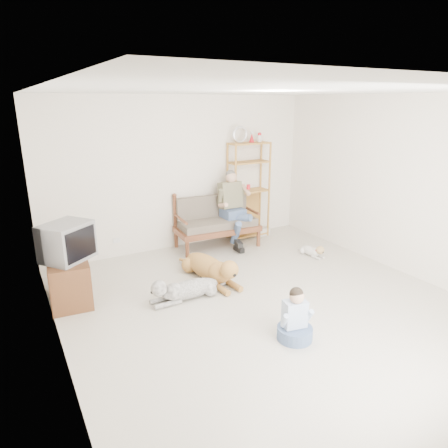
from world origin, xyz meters
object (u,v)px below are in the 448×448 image
loveseat (216,221)px  tv_stand (69,279)px  etagere (248,190)px  golden_retriever (212,268)px

loveseat → tv_stand: size_ratio=1.64×
etagere → tv_stand: (-3.53, -1.06, -0.65)m
etagere → tv_stand: 3.74m
etagere → golden_retriever: bearing=-137.4°
tv_stand → golden_retriever: 2.00m
golden_retriever → tv_stand: bearing=163.4°
loveseat → etagere: size_ratio=0.72×
etagere → golden_retriever: etagere is taller
loveseat → golden_retriever: loveseat is taller
etagere → golden_retriever: (-1.57, -1.45, -0.76)m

